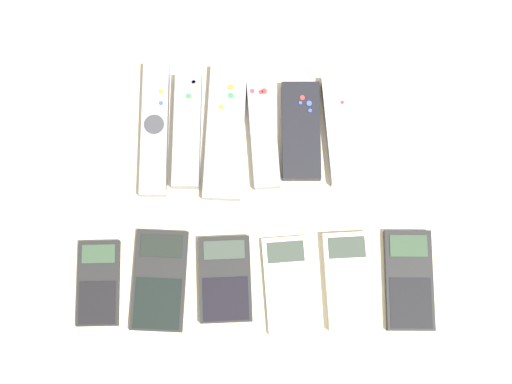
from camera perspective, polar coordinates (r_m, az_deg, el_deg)
name	(u,v)px	position (r m, az deg, el deg)	size (l,w,h in m)	color
ground_plane	(256,215)	(1.10, 0.02, -1.82)	(3.00, 3.00, 0.00)	beige
remote_0	(157,129)	(1.13, -7.92, 5.04)	(0.04, 0.22, 0.02)	gray
remote_1	(189,131)	(1.12, -5.35, 4.89)	(0.05, 0.18, 0.03)	gray
remote_2	(227,132)	(1.12, -2.30, 4.79)	(0.07, 0.22, 0.02)	gray
remote_3	(265,128)	(1.12, 0.73, 5.17)	(0.05, 0.20, 0.02)	gray
remote_4	(303,131)	(1.12, 3.79, 4.91)	(0.06, 0.16, 0.02)	black
remote_5	(347,130)	(1.13, 7.31, 4.95)	(0.07, 0.18, 0.02)	#B7B7BC
calculator_0	(101,283)	(1.10, -12.32, -7.12)	(0.06, 0.13, 0.01)	black
calculator_1	(162,280)	(1.09, -7.55, -7.01)	(0.09, 0.15, 0.01)	black
calculator_2	(227,279)	(1.08, -2.30, -6.99)	(0.08, 0.13, 0.02)	black
calculator_3	(291,284)	(1.08, 2.78, -7.40)	(0.08, 0.15, 0.01)	silver
calculator_4	(351,281)	(1.08, 7.60, -7.05)	(0.07, 0.15, 0.02)	beige
calculator_5	(411,280)	(1.10, 12.32, -6.89)	(0.07, 0.15, 0.01)	black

